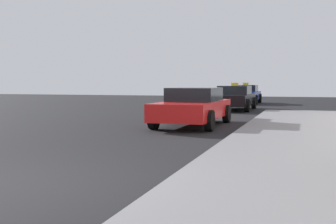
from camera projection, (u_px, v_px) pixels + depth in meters
name	position (u px, v px, depth m)	size (l,w,h in m)	color
ground_plane	(21.00, 186.00, 6.03)	(80.00, 80.00, 0.00)	black
sidewalk	(325.00, 206.00, 4.81)	(4.00, 32.00, 0.15)	slate
car_red	(193.00, 106.00, 14.47)	(1.97, 4.58, 1.27)	red
car_black	(234.00, 98.00, 22.68)	(1.96, 4.45, 1.43)	black
car_blue	(245.00, 94.00, 29.66)	(1.94, 4.13, 1.43)	#233899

